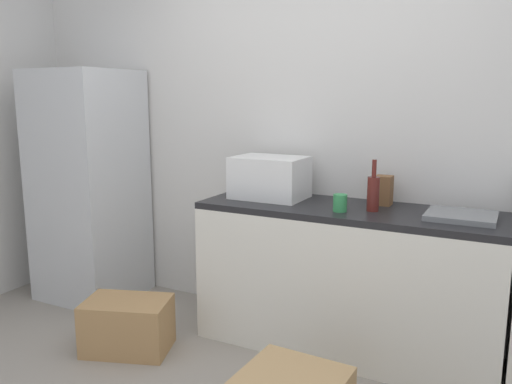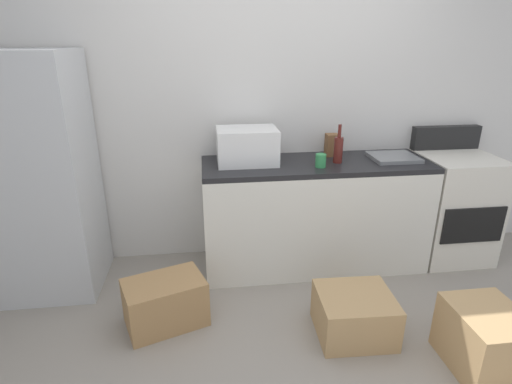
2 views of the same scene
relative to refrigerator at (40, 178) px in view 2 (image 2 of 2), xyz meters
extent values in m
plane|color=gray|center=(1.75, -1.15, -0.87)|extent=(6.00, 6.00, 0.00)
cube|color=silver|center=(1.75, 0.40, 0.43)|extent=(5.00, 0.10, 2.60)
cube|color=silver|center=(2.05, 0.05, -0.44)|extent=(1.80, 0.60, 0.86)
cube|color=black|center=(2.05, 0.05, 0.01)|extent=(1.80, 0.60, 0.04)
cube|color=silver|center=(0.00, 0.00, 0.00)|extent=(0.68, 0.66, 1.75)
cube|color=silver|center=(3.27, 0.05, -0.42)|extent=(0.60, 0.60, 0.90)
cube|color=black|center=(3.27, -0.25, -0.45)|extent=(0.52, 0.02, 0.30)
cube|color=black|center=(3.27, 0.31, 0.13)|extent=(0.60, 0.08, 0.20)
cube|color=white|center=(1.50, 0.10, 0.16)|extent=(0.46, 0.34, 0.27)
cube|color=slate|center=(2.68, 0.05, 0.04)|extent=(0.36, 0.32, 0.03)
cylinder|color=#591E19|center=(2.21, 0.02, 0.13)|extent=(0.07, 0.07, 0.20)
cylinder|color=#591E19|center=(2.21, 0.02, 0.28)|extent=(0.03, 0.03, 0.10)
cylinder|color=#338C4C|center=(2.04, -0.08, 0.08)|extent=(0.08, 0.08, 0.10)
cube|color=brown|center=(2.22, 0.22, 0.12)|extent=(0.10, 0.10, 0.18)
cube|color=tan|center=(2.09, -0.86, -0.73)|extent=(0.49, 0.45, 0.29)
cube|color=tan|center=(2.73, -1.23, -0.69)|extent=(0.38, 0.46, 0.38)
cube|color=#A37A4C|center=(0.87, -0.60, -0.71)|extent=(0.59, 0.48, 0.32)
camera|label=1|loc=(2.93, -2.86, 0.68)|focal=35.88mm
camera|label=2|loc=(1.19, -2.93, 0.94)|focal=28.51mm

